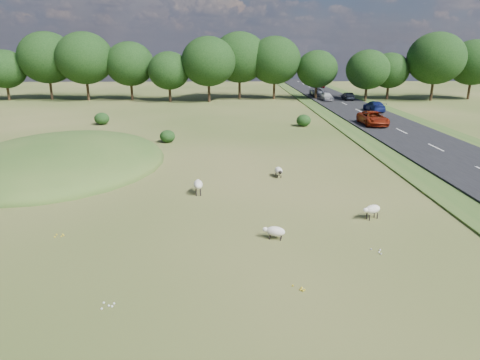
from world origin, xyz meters
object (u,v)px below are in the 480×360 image
at_px(car_3, 318,92).
at_px(car_4, 373,118).
at_px(sheep_0, 198,184).
at_px(car_6, 374,106).
at_px(car_0, 320,85).
at_px(sheep_1, 275,231).
at_px(sheep_3, 372,209).
at_px(car_1, 327,96).
at_px(sheep_2, 279,171).
at_px(car_2, 348,96).

xyz_separation_m(car_3, car_4, (0.00, -32.29, 0.05)).
distance_m(sheep_0, car_6, 41.47).
bearing_deg(car_0, sheep_0, 72.88).
xyz_separation_m(sheep_1, car_0, (18.38, 79.85, 0.49)).
relative_size(sheep_0, car_3, 0.25).
xyz_separation_m(sheep_3, car_3, (9.12, 60.33, 0.41)).
xyz_separation_m(car_1, car_4, (0.00, -24.70, 0.08)).
height_order(sheep_1, car_3, car_3).
xyz_separation_m(sheep_2, sheep_3, (4.13, -8.01, 0.11)).
distance_m(sheep_0, sheep_3, 10.54).
xyz_separation_m(sheep_0, car_1, (18.72, 48.41, 0.30)).
xyz_separation_m(car_0, car_1, (-3.80, -24.73, 0.05)).
distance_m(car_1, car_3, 7.59).
bearing_deg(sheep_3, sheep_2, -87.12).
bearing_deg(sheep_1, car_4, -98.32).
xyz_separation_m(sheep_3, car_4, (9.12, 28.04, 0.46)).
height_order(sheep_0, sheep_1, sheep_0).
xyz_separation_m(car_0, car_2, (0.00, -24.23, -0.02)).
height_order(sheep_1, car_4, car_4).
height_order(car_4, car_6, car_4).
relative_size(sheep_1, sheep_2, 0.93).
bearing_deg(car_1, sheep_3, -99.81).
bearing_deg(sheep_3, car_2, -128.04).
distance_m(sheep_2, car_2, 48.34).
height_order(sheep_2, car_1, car_1).
relative_size(sheep_1, car_2, 0.30).
relative_size(sheep_0, car_0, 0.29).
height_order(car_1, car_3, car_3).
relative_size(car_3, car_4, 0.93).
bearing_deg(car_1, sheep_0, -111.14).
bearing_deg(sheep_1, sheep_0, -41.08).
xyz_separation_m(car_2, car_4, (-3.80, -25.20, 0.14)).
bearing_deg(car_6, car_1, -74.38).
bearing_deg(sheep_2, car_2, 153.69).
height_order(sheep_2, car_6, car_6).
height_order(car_3, car_6, car_6).
xyz_separation_m(car_2, car_3, (-3.80, 7.10, 0.09)).
height_order(car_1, car_6, car_6).
relative_size(car_4, car_6, 1.11).
relative_size(car_3, car_6, 1.04).
bearing_deg(sheep_1, car_0, -85.68).
bearing_deg(car_0, sheep_2, 76.21).
relative_size(sheep_3, car_4, 0.21).
relative_size(car_0, car_4, 0.80).
distance_m(sheep_2, car_4, 24.03).
height_order(sheep_1, car_6, car_6).
height_order(sheep_2, car_4, car_4).
distance_m(car_0, car_1, 25.02).
bearing_deg(car_4, car_1, 90.00).
relative_size(sheep_0, car_4, 0.24).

